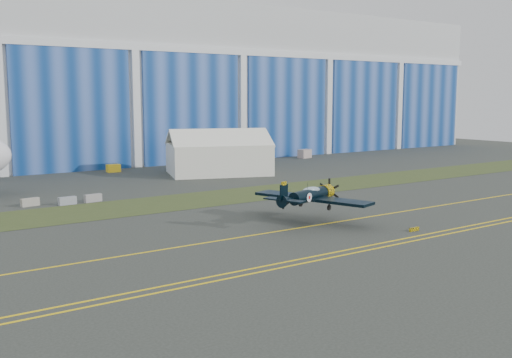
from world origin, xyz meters
TOP-DOWN VIEW (x-y plane):
  - ground at (0.00, 0.00)m, footprint 260.00×260.00m
  - grass_median at (0.00, 14.00)m, footprint 260.00×10.00m
  - taxiway_centreline at (0.00, -5.00)m, footprint 200.00×0.20m
  - edge_line_near at (0.00, -14.50)m, footprint 80.00×0.20m
  - edge_line_far at (0.00, -13.50)m, footprint 80.00×0.20m
  - guard_board_right at (22.00, -12.00)m, footprint 1.20×0.15m
  - warbird at (16.66, -3.50)m, footprint 13.49×14.85m
  - tent at (28.89, 33.50)m, footprint 18.42×15.88m
  - tug at (15.97, 45.16)m, footprint 2.19×1.44m
  - gse_box at (56.04, 45.00)m, footprint 3.16×2.22m
  - barrier_a at (-3.32, 20.97)m, footprint 2.07×0.93m
  - barrier_b at (0.38, 19.49)m, footprint 2.05×0.77m
  - barrier_c at (3.42, 19.64)m, footprint 2.05×0.80m

SIDE VIEW (x-z plane):
  - ground at x=0.00m, z-range 0.00..0.00m
  - taxiway_centreline at x=0.00m, z-range 0.00..0.02m
  - edge_line_near at x=0.00m, z-range 0.00..0.02m
  - edge_line_far at x=0.00m, z-range 0.00..0.02m
  - grass_median at x=0.00m, z-range 0.01..0.03m
  - guard_board_right at x=22.00m, z-range 0.00..0.35m
  - barrier_a at x=-3.32m, z-range 0.00..0.90m
  - barrier_b at x=0.38m, z-range 0.00..0.90m
  - barrier_c at x=3.42m, z-range 0.00..0.90m
  - tug at x=15.97m, z-range 0.00..1.24m
  - gse_box at x=56.04m, z-range 0.00..1.72m
  - warbird at x=16.66m, z-range 0.81..4.47m
  - tent at x=28.89m, z-range 0.00..7.22m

